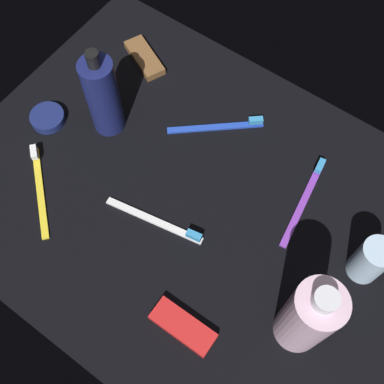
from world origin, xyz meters
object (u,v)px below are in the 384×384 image
Objects in this scene: lotion_bottle at (103,96)px; deodorant_stick at (370,260)px; toothbrush_blue at (221,126)px; toothbrush_white at (160,222)px; snack_bar_red at (183,327)px; toothbrush_purple at (306,197)px; toothbrush_yellow at (39,185)px; cream_tin_left at (48,118)px; bodywash_bottle at (308,317)px; snack_bar_brown at (144,58)px.

lotion_bottle reaches higher than deodorant_stick.
toothbrush_white is at bearing -83.84° from toothbrush_blue.
snack_bar_red is at bearing -126.65° from deodorant_stick.
lotion_bottle reaches higher than toothbrush_purple.
toothbrush_yellow is at bearing -147.28° from toothbrush_purple.
toothbrush_yellow is 2.24× the size of cream_tin_left.
bodywash_bottle is 15.67cm from deodorant_stick.
toothbrush_purple reaches higher than snack_bar_brown.
deodorant_stick is 0.88× the size of snack_bar_red.
toothbrush_yellow reaches higher than snack_bar_red.
bodywash_bottle is at bearing 34.25° from snack_bar_red.
snack_bar_brown is at bearing 165.97° from deodorant_stick.
deodorant_stick is 0.63× the size of toothbrush_blue.
toothbrush_blue is (-20.10, 3.71, 0.00)cm from toothbrush_purple.
deodorant_stick is at bearing 20.12° from toothbrush_yellow.
cream_tin_left is at bearing 126.49° from toothbrush_yellow.
snack_bar_brown is (-3.98, 15.77, -7.65)cm from lotion_bottle.
deodorant_stick is 56.56cm from toothbrush_yellow.
deodorant_stick is 35.45cm from toothbrush_blue.
deodorant_stick reaches higher than snack_bar_red.
toothbrush_blue is 2.26× the size of cream_tin_left.
bodywash_bottle is 29.01cm from toothbrush_white.
toothbrush_white is 1.72× the size of snack_bar_brown.
toothbrush_purple is 1.73× the size of snack_bar_brown.
toothbrush_white is 1.72× the size of snack_bar_red.
toothbrush_blue is at bearing 96.16° from toothbrush_white.
toothbrush_white is 17.79cm from snack_bar_red.
lotion_bottle is 23.99cm from toothbrush_white.
bodywash_bottle is at bearing -104.86° from deodorant_stick.
lotion_bottle is at bearing -168.49° from toothbrush_purple.
snack_bar_brown is (-41.66, 8.10, 0.14)cm from toothbrush_purple.
bodywash_bottle reaches higher than toothbrush_white.
bodywash_bottle is at bearing -38.57° from toothbrush_blue.
toothbrush_white is at bearing -158.09° from deodorant_stick.
deodorant_stick is 0.51× the size of toothbrush_purple.
cream_tin_left is (-61.32, -8.12, -3.75)cm from deodorant_stick.
deodorant_stick is 15.49cm from toothbrush_purple.
toothbrush_white reaches higher than snack_bar_brown.
deodorant_stick is 30.68cm from snack_bar_red.
snack_bar_red is (-4.35, -30.18, 0.14)cm from toothbrush_purple.
toothbrush_purple and toothbrush_yellow have the same top height.
deodorant_stick reaches higher than cream_tin_left.
snack_bar_red is at bearing -145.33° from bodywash_bottle.
lotion_bottle is at bearing -51.15° from snack_bar_brown.
toothbrush_yellow is at bearing -159.88° from deodorant_stick.
bodywash_bottle reaches higher than toothbrush_purple.
lotion_bottle reaches higher than cream_tin_left.
deodorant_stick is 0.64× the size of toothbrush_yellow.
toothbrush_white is at bearing -133.85° from toothbrush_purple.
toothbrush_purple is at bearing 11.51° from lotion_bottle.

